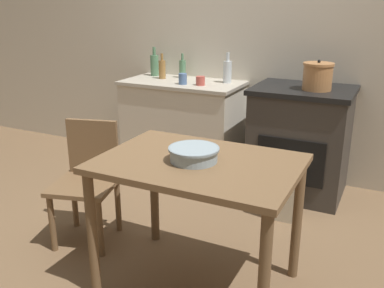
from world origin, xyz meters
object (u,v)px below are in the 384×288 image
at_px(stove, 300,141).
at_px(bottle_mid_left, 155,65).
at_px(cup_center_right, 200,81).
at_px(work_table, 198,180).
at_px(chair, 88,177).
at_px(bottle_far_left, 162,69).
at_px(mixing_bowl_large, 194,153).
at_px(cup_center, 183,79).
at_px(flour_sack, 282,196).
at_px(stock_pot, 318,76).
at_px(bottle_center_left, 183,68).
at_px(bottle_left, 227,71).

relative_size(stove, bottle_mid_left, 3.28).
height_order(stove, cup_center_right, cup_center_right).
relative_size(work_table, chair, 1.30).
height_order(work_table, bottle_far_left, bottle_far_left).
xyz_separation_m(mixing_bowl_large, bottle_mid_left, (-1.28, 1.74, 0.16)).
relative_size(bottle_mid_left, cup_center, 2.90).
distance_m(work_table, flour_sack, 1.15).
xyz_separation_m(bottle_mid_left, cup_center, (0.46, -0.29, -0.06)).
bearing_deg(work_table, stock_pot, 77.68).
distance_m(stove, stock_pot, 0.57).
relative_size(flour_sack, bottle_center_left, 1.51).
xyz_separation_m(bottle_left, cup_center_right, (-0.17, -0.21, -0.07)).
height_order(flour_sack, bottle_far_left, bottle_far_left).
xyz_separation_m(stove, bottle_far_left, (-1.36, 0.07, 0.50)).
xyz_separation_m(mixing_bowl_large, cup_center_right, (-0.65, 1.48, 0.09)).
distance_m(stock_pot, cup_center_right, 1.00).
distance_m(stove, bottle_far_left, 1.45).
bearing_deg(bottle_left, bottle_center_left, 172.74).
bearing_deg(stock_pot, flour_sack, -102.80).
relative_size(flour_sack, bottle_left, 1.29).
height_order(stove, flour_sack, stove).
distance_m(work_table, bottle_mid_left, 2.18).
bearing_deg(cup_center, flour_sack, -21.80).
relative_size(work_table, cup_center_right, 13.32).
bearing_deg(stove, cup_center_right, -175.25).
distance_m(flour_sack, stock_pot, 0.97).
height_order(stock_pot, cup_center, stock_pot).
distance_m(mixing_bowl_large, bottle_far_left, 1.98).
bearing_deg(flour_sack, cup_center_right, 153.40).
height_order(mixing_bowl_large, bottle_far_left, bottle_far_left).
distance_m(work_table, chair, 0.95).
bearing_deg(bottle_left, mixing_bowl_large, -74.01).
distance_m(chair, cup_center_right, 1.39).
relative_size(mixing_bowl_large, bottle_left, 0.99).
xyz_separation_m(cup_center, cup_center_right, (0.16, 0.03, -0.01)).
bearing_deg(work_table, chair, 169.32).
distance_m(flour_sack, mixing_bowl_large, 1.24).
xyz_separation_m(stock_pot, bottle_far_left, (-1.46, 0.13, -0.06)).
bearing_deg(bottle_mid_left, cup_center_right, -22.97).
xyz_separation_m(mixing_bowl_large, cup_center, (-0.81, 1.45, 0.10)).
relative_size(stove, flour_sack, 2.61).
height_order(cup_center, cup_center_right, cup_center).
xyz_separation_m(stove, bottle_center_left, (-1.21, 0.20, 0.50)).
bearing_deg(mixing_bowl_large, chair, 168.05).
distance_m(stove, bottle_mid_left, 1.61).
relative_size(flour_sack, cup_center, 3.64).
height_order(bottle_far_left, bottle_left, bottle_left).
relative_size(bottle_far_left, cup_center, 2.47).
distance_m(work_table, cup_center, 1.68).
height_order(bottle_left, bottle_mid_left, bottle_mid_left).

